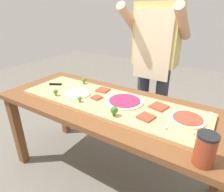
% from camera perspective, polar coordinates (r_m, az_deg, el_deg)
% --- Properties ---
extents(ground_plane, '(8.00, 8.00, 0.00)m').
position_cam_1_polar(ground_plane, '(1.92, -0.75, -22.34)').
color(ground_plane, '#6B665B').
extents(prep_table, '(1.77, 0.71, 0.74)m').
position_cam_1_polar(prep_table, '(1.51, -0.88, -5.50)').
color(prep_table, brown).
rests_on(prep_table, ground).
extents(cutting_board, '(1.42, 0.44, 0.03)m').
position_cam_1_polar(cutting_board, '(1.44, -0.97, -1.90)').
color(cutting_board, tan).
rests_on(cutting_board, prep_table).
extents(chefs_knife, '(0.25, 0.15, 0.02)m').
position_cam_1_polar(chefs_knife, '(1.78, -15.01, 3.26)').
color(chefs_knife, '#B7BABF').
rests_on(chefs_knife, cutting_board).
extents(pizza_whole_beet_magenta, '(0.28, 0.28, 0.02)m').
position_cam_1_polar(pizza_whole_beet_magenta, '(1.42, 3.72, -1.49)').
color(pizza_whole_beet_magenta, beige).
rests_on(pizza_whole_beet_magenta, cutting_board).
extents(pizza_whole_tomato_red, '(0.22, 0.22, 0.02)m').
position_cam_1_polar(pizza_whole_tomato_red, '(1.29, 21.41, -6.27)').
color(pizza_whole_tomato_red, beige).
rests_on(pizza_whole_tomato_red, cutting_board).
extents(pizza_whole_white_garlic, '(0.21, 0.21, 0.02)m').
position_cam_1_polar(pizza_whole_white_garlic, '(1.57, -10.12, 0.83)').
color(pizza_whole_white_garlic, beige).
rests_on(pizza_whole_white_garlic, cutting_board).
extents(pizza_slice_near_right, '(0.13, 0.13, 0.01)m').
position_cam_1_polar(pizza_slice_near_right, '(1.38, 13.67, -3.05)').
color(pizza_slice_near_right, '#BC3D28').
rests_on(pizza_slice_near_right, cutting_board).
extents(pizza_slice_center, '(0.08, 0.08, 0.01)m').
position_cam_1_polar(pizza_slice_center, '(1.48, -4.52, -0.44)').
color(pizza_slice_center, '#BC3D28').
rests_on(pizza_slice_center, cutting_board).
extents(pizza_slice_near_left, '(0.10, 0.10, 0.01)m').
position_cam_1_polar(pizza_slice_near_left, '(1.61, -2.72, 1.78)').
color(pizza_slice_near_left, '#BC3D28').
rests_on(pizza_slice_near_left, cutting_board).
extents(pizza_slice_far_left, '(0.11, 0.11, 0.01)m').
position_cam_1_polar(pizza_slice_far_left, '(1.24, 10.03, -6.10)').
color(pizza_slice_far_left, '#BC3D28').
rests_on(pizza_slice_far_left, cutting_board).
extents(broccoli_floret_back_right, '(0.04, 0.04, 0.05)m').
position_cam_1_polar(broccoli_floret_back_right, '(1.14, 25.25, -9.83)').
color(broccoli_floret_back_right, '#487A23').
rests_on(broccoli_floret_back_right, cutting_board).
extents(broccoli_floret_front_left, '(0.04, 0.04, 0.06)m').
position_cam_1_polar(broccoli_floret_front_left, '(1.57, -16.30, 1.18)').
color(broccoli_floret_front_left, '#487A23').
rests_on(broccoli_floret_front_left, cutting_board).
extents(broccoli_floret_center_right, '(0.05, 0.05, 0.07)m').
position_cam_1_polar(broccoli_floret_center_right, '(1.22, 0.63, -4.27)').
color(broccoli_floret_center_right, '#3F7220').
rests_on(broccoli_floret_center_right, cutting_board).
extents(broccoli_floret_back_left, '(0.04, 0.04, 0.06)m').
position_cam_1_polar(broccoli_floret_back_left, '(1.76, -8.29, 4.61)').
color(broccoli_floret_back_left, '#487A23').
rests_on(broccoli_floret_back_left, cutting_board).
extents(broccoli_floret_front_mid, '(0.03, 0.03, 0.05)m').
position_cam_1_polar(broccoli_floret_front_mid, '(1.43, -9.50, -0.78)').
color(broccoli_floret_front_mid, '#487A23').
rests_on(broccoli_floret_front_mid, cutting_board).
extents(cheese_crumble_a, '(0.02, 0.02, 0.02)m').
position_cam_1_polar(cheese_crumble_a, '(1.16, 15.51, -9.12)').
color(cheese_crumble_a, silver).
rests_on(cheese_crumble_a, cutting_board).
extents(cheese_crumble_b, '(0.02, 0.02, 0.01)m').
position_cam_1_polar(cheese_crumble_b, '(1.17, 22.78, -9.97)').
color(cheese_crumble_b, silver).
rests_on(cheese_crumble_b, cutting_board).
extents(cheese_crumble_c, '(0.02, 0.02, 0.02)m').
position_cam_1_polar(cheese_crumble_c, '(1.41, 27.13, -4.66)').
color(cheese_crumble_c, white).
rests_on(cheese_crumble_c, cutting_board).
extents(sauce_jar, '(0.10, 0.10, 0.16)m').
position_cam_1_polar(sauce_jar, '(0.99, 25.74, -13.98)').
color(sauce_jar, '#99381E').
rests_on(sauce_jar, prep_table).
extents(cook_center, '(0.54, 0.39, 1.67)m').
position_cam_1_polar(cook_center, '(1.89, 12.61, 11.78)').
color(cook_center, '#333847').
rests_on(cook_center, ground).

